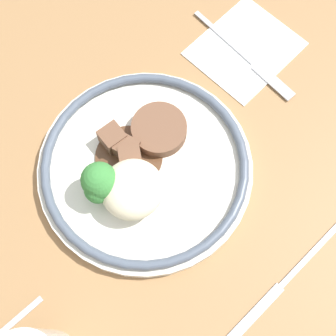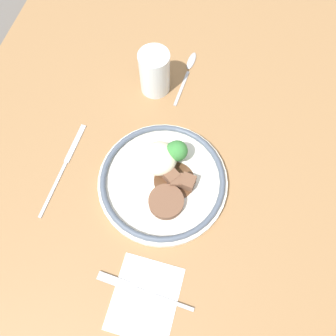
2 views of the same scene
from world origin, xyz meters
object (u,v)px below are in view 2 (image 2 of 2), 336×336
object	(u,v)px
fork	(135,289)
spoon	(189,67)
juice_glass	(155,74)
knife	(65,165)
plate	(164,176)

from	to	relation	value
fork	spoon	world-z (taller)	same
juice_glass	fork	size ratio (longest dim) A/B	0.57
fork	spoon	size ratio (longest dim) A/B	1.12
juice_glass	knife	bearing A→B (deg)	150.85
plate	juice_glass	bearing A→B (deg)	19.01
knife	spoon	xyz separation A→B (m)	(0.33, -0.21, 0.00)
plate	knife	world-z (taller)	plate
juice_glass	spoon	bearing A→B (deg)	-40.27
plate	juice_glass	size ratio (longest dim) A/B	2.50
plate	spoon	size ratio (longest dim) A/B	1.60
knife	spoon	bearing A→B (deg)	-28.62
knife	plate	bearing A→B (deg)	-81.74
plate	fork	size ratio (longest dim) A/B	1.43
plate	fork	world-z (taller)	plate
fork	spoon	xyz separation A→B (m)	(0.54, 0.02, -0.00)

